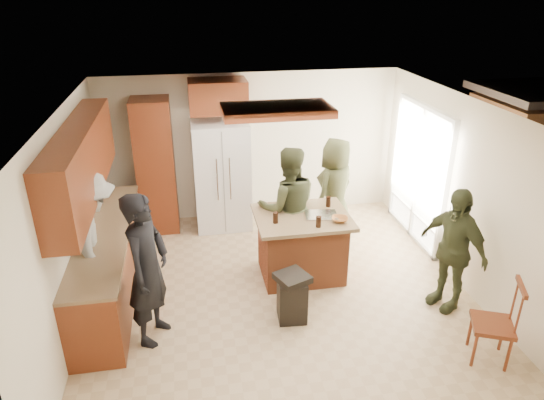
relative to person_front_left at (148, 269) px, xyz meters
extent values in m
plane|color=tan|center=(1.61, 0.60, -0.92)|extent=(5.00, 5.00, 0.00)
plane|color=white|center=(1.61, 0.60, 1.58)|extent=(5.00, 5.00, 0.00)
plane|color=beige|center=(1.61, 3.10, 0.33)|extent=(5.00, 0.00, 5.00)
plane|color=beige|center=(1.61, -1.90, 0.33)|extent=(5.00, 0.00, 5.00)
plane|color=beige|center=(-0.89, 0.60, 0.33)|extent=(0.00, 5.00, 5.00)
plane|color=beige|center=(4.11, 0.60, 0.33)|extent=(0.00, 5.00, 5.00)
cube|color=white|center=(4.09, 1.80, 0.13)|extent=(0.02, 1.60, 2.10)
cube|color=white|center=(4.07, 1.80, 0.13)|extent=(0.08, 1.72, 2.10)
cube|color=maroon|center=(1.61, 0.80, 1.52)|extent=(1.30, 0.70, 0.10)
cube|color=white|center=(1.61, 0.80, 1.46)|extent=(1.10, 0.50, 0.02)
cube|color=olive|center=(5.61, 1.80, -0.97)|extent=(3.00, 3.00, 0.10)
cube|color=#593319|center=(6.31, 2.40, 0.08)|extent=(1.40, 1.60, 2.00)
imported|color=black|center=(0.00, 0.00, 0.00)|extent=(0.71, 0.80, 1.83)
imported|color=#343921|center=(1.88, 1.32, -0.02)|extent=(0.89, 0.57, 1.80)
imported|color=#353921|center=(2.76, 1.96, -0.08)|extent=(0.97, 0.92, 1.67)
imported|color=#373E24|center=(3.66, -0.04, -0.10)|extent=(0.82, 1.07, 1.63)
imported|color=gray|center=(-0.69, 0.79, -0.01)|extent=(0.80, 1.26, 1.81)
cube|color=maroon|center=(-0.59, 1.00, -0.48)|extent=(0.60, 3.00, 0.88)
cube|color=#846B4C|center=(-0.59, 1.00, -0.02)|extent=(0.64, 3.00, 0.04)
cube|color=maroon|center=(-0.72, 1.00, 0.96)|extent=(0.35, 3.00, 0.85)
cube|color=maroon|center=(0.01, 2.80, 0.18)|extent=(0.60, 0.60, 2.20)
cube|color=maroon|center=(1.06, 2.80, 1.28)|extent=(0.90, 0.60, 0.50)
cube|color=white|center=(1.06, 2.72, -0.02)|extent=(0.90, 0.72, 1.80)
cube|color=gray|center=(1.06, 2.36, -0.02)|extent=(0.01, 0.01, 1.71)
cylinder|color=silver|center=(0.96, 2.33, 0.07)|extent=(0.02, 0.02, 0.70)
cylinder|color=silver|center=(1.16, 2.33, 0.07)|extent=(0.02, 0.02, 0.70)
cube|color=#964726|center=(2.00, 0.98, -0.48)|extent=(1.10, 0.85, 0.88)
cube|color=olive|center=(2.00, 0.98, -0.01)|extent=(1.28, 1.03, 0.05)
cube|color=silver|center=(2.25, 0.93, 0.02)|extent=(0.47, 0.38, 0.02)
imported|color=brown|center=(2.45, 0.73, 0.04)|extent=(0.27, 0.27, 0.05)
cylinder|color=black|center=(1.60, 0.83, 0.09)|extent=(0.07, 0.07, 0.15)
cylinder|color=black|center=(1.84, 1.25, 0.09)|extent=(0.07, 0.07, 0.15)
cylinder|color=black|center=(2.43, 1.20, 0.09)|extent=(0.07, 0.07, 0.15)
cylinder|color=black|center=(2.12, 0.62, 0.09)|extent=(0.07, 0.07, 0.15)
cube|color=black|center=(1.66, 0.03, -0.64)|extent=(0.36, 0.36, 0.55)
cube|color=black|center=(1.66, 0.03, -0.33)|extent=(0.47, 0.47, 0.08)
cube|color=maroon|center=(3.63, -1.04, -0.47)|extent=(0.55, 0.55, 0.05)
cylinder|color=maroon|center=(3.41, -1.13, -0.70)|extent=(0.05, 0.05, 0.44)
cylinder|color=maroon|center=(3.72, -1.27, -0.70)|extent=(0.05, 0.05, 0.44)
cylinder|color=maroon|center=(3.55, -0.82, -0.70)|extent=(0.05, 0.05, 0.44)
cylinder|color=maroon|center=(3.86, -0.95, -0.70)|extent=(0.05, 0.05, 0.44)
cube|color=maroon|center=(3.81, -1.12, 0.05)|extent=(0.20, 0.38, 0.05)
cylinder|color=maroon|center=(3.76, -1.23, -0.20)|extent=(0.03, 0.03, 0.50)
cylinder|color=maroon|center=(3.86, -1.01, -0.20)|extent=(0.03, 0.03, 0.50)
camera|label=1|loc=(0.54, -4.75, 2.92)|focal=32.00mm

